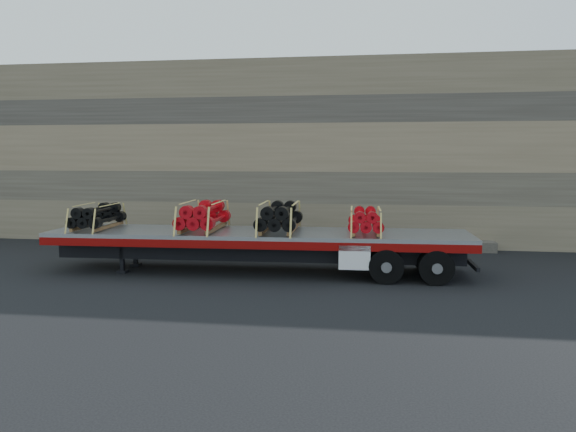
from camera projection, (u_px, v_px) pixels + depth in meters
name	position (u px, v px, depth m)	size (l,w,h in m)	color
ground	(259.00, 272.00, 16.42)	(120.00, 120.00, 0.00)	black
rock_wall	(291.00, 153.00, 22.43)	(44.00, 3.00, 7.00)	#7A6B54
trailer	(258.00, 252.00, 16.37)	(12.15, 2.34, 1.22)	#9A9CA1
bundle_front	(98.00, 217.00, 16.83)	(0.99, 1.97, 0.70)	black
bundle_midfront	(203.00, 217.00, 16.45)	(1.13, 2.26, 0.80)	red
bundle_midrear	(280.00, 218.00, 16.19)	(1.13, 2.26, 0.80)	black
bundle_rear	(365.00, 221.00, 15.91)	(0.95, 1.91, 0.68)	red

